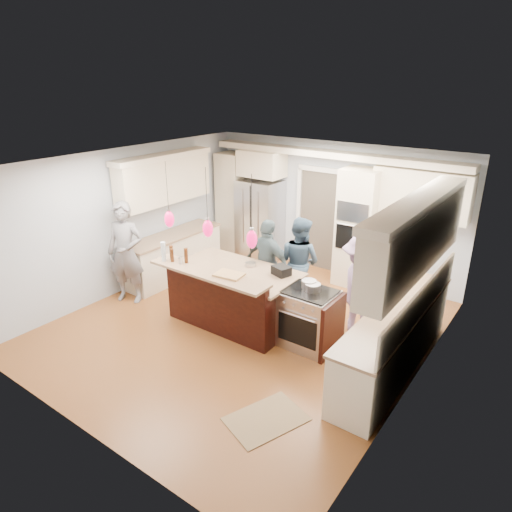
{
  "coord_description": "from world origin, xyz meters",
  "views": [
    {
      "loc": [
        4.05,
        -5.24,
        3.88
      ],
      "look_at": [
        0.0,
        0.35,
        1.15
      ],
      "focal_mm": 32.0,
      "sensor_mm": 36.0,
      "label": 1
    }
  ],
  "objects_px": {
    "refrigerator": "(260,221)",
    "kitchen_island": "(234,295)",
    "person_far_left": "(299,262)",
    "person_bar_end": "(126,253)",
    "island_range": "(310,319)"
  },
  "relations": [
    {
      "from": "refrigerator",
      "to": "kitchen_island",
      "type": "relative_size",
      "value": 0.86
    },
    {
      "from": "refrigerator",
      "to": "person_far_left",
      "type": "distance_m",
      "value": 2.32
    },
    {
      "from": "refrigerator",
      "to": "person_far_left",
      "type": "xyz_separation_m",
      "value": [
        1.85,
        -1.4,
        -0.08
      ]
    },
    {
      "from": "person_bar_end",
      "to": "island_range",
      "type": "bearing_deg",
      "value": -12.3
    },
    {
      "from": "island_range",
      "to": "person_far_left",
      "type": "relative_size",
      "value": 0.56
    },
    {
      "from": "kitchen_island",
      "to": "person_far_left",
      "type": "distance_m",
      "value": 1.34
    },
    {
      "from": "kitchen_island",
      "to": "island_range",
      "type": "distance_m",
      "value": 1.41
    },
    {
      "from": "refrigerator",
      "to": "person_far_left",
      "type": "height_order",
      "value": "refrigerator"
    },
    {
      "from": "person_far_left",
      "to": "kitchen_island",
      "type": "bearing_deg",
      "value": 70.68
    },
    {
      "from": "island_range",
      "to": "person_bar_end",
      "type": "xyz_separation_m",
      "value": [
        -3.46,
        -0.6,
        0.48
      ]
    },
    {
      "from": "refrigerator",
      "to": "person_far_left",
      "type": "bearing_deg",
      "value": -37.07
    },
    {
      "from": "kitchen_island",
      "to": "island_range",
      "type": "relative_size",
      "value": 2.28
    },
    {
      "from": "refrigerator",
      "to": "person_bar_end",
      "type": "distance_m",
      "value": 3.18
    },
    {
      "from": "person_bar_end",
      "to": "person_far_left",
      "type": "relative_size",
      "value": 1.14
    },
    {
      "from": "kitchen_island",
      "to": "person_bar_end",
      "type": "bearing_deg",
      "value": -165.73
    }
  ]
}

